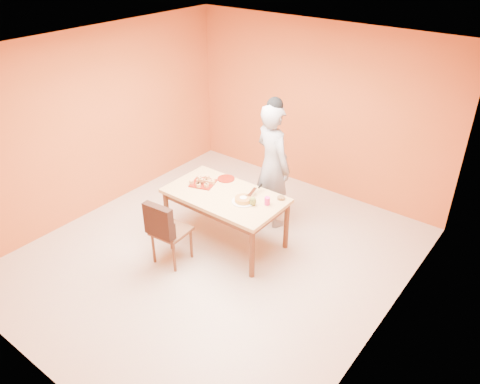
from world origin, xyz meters
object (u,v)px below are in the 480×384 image
Objects in this scene: red_dinner_plate at (226,179)px; magenta_glass at (267,201)px; dining_table at (225,200)px; checker_tin at (281,198)px; egg_ornament at (253,201)px; dining_chair at (170,230)px; person at (273,165)px; pastry_platter at (203,183)px; sponge_cake at (243,199)px.

magenta_glass is (0.85, -0.21, 0.05)m from red_dinner_plate.
dining_table is 0.75m from checker_tin.
magenta_glass is (0.14, 0.13, -0.01)m from egg_ornament.
magenta_glass is at bearing -106.69° from checker_tin.
dining_chair is 1.30m from magenta_glass.
magenta_glass is (0.40, -0.70, -0.11)m from person.
checker_tin reaches higher than pastry_platter.
sponge_cake is at bearing -153.99° from magenta_glass.
dining_chair reaches higher than egg_ornament.
egg_ornament is (0.71, -0.33, 0.05)m from red_dinner_plate.
pastry_platter is 1.39× the size of sponge_cake.
dining_table is at bearing 64.62° from dining_chair.
pastry_platter is at bearing -174.81° from magenta_glass.
dining_chair is at bearing -91.64° from red_dinner_plate.
pastry_platter is (-0.42, 0.04, 0.10)m from dining_table.
magenta_glass is at bearing 12.13° from dining_table.
red_dinner_plate is at bearing -178.97° from checker_tin.
red_dinner_plate is 1.08× the size of sponge_cake.
magenta_glass reaches higher than red_dinner_plate.
dining_table is 0.43m from red_dinner_plate.
dining_chair is 1.12m from egg_ornament.
person is at bearing 76.84° from dining_table.
dining_chair is 7.72× the size of egg_ornament.
person is 15.07× the size of egg_ornament.
dining_chair is at bearing -110.54° from egg_ornament.
checker_tin reaches higher than dining_table.
sponge_cake is (0.31, -0.01, 0.13)m from dining_table.
red_dinner_plate is at bearing 83.27° from dining_chair.
checker_tin is (0.94, 1.12, 0.29)m from dining_chair.
red_dinner_plate is 0.87m from magenta_glass.
person is 0.81m from magenta_glass.
pastry_platter is 2.96× the size of magenta_glass.
sponge_cake is at bearing -152.50° from egg_ornament.
checker_tin is at bearing 27.97° from dining_table.
dining_table is at bearing 97.48° from person.
person reaches higher than checker_tin.
magenta_glass reaches higher than checker_tin.
egg_ornament is (0.14, 0.01, 0.02)m from sponge_cake.
person reaches higher than sponge_cake.
red_dinner_plate is 0.91m from checker_tin.
sponge_cake is (0.60, 0.76, 0.31)m from dining_chair.
person is at bearing 119.57° from magenta_glass.
checker_tin is (0.66, 0.35, 0.11)m from dining_table.
pastry_platter is at bearing 72.94° from person.
person reaches higher than magenta_glass.
person is 0.86m from sponge_cake.
dining_chair is 9.33× the size of checker_tin.
red_dinner_plate is at bearing 60.90° from pastry_platter.
pastry_platter is 1.28× the size of red_dinner_plate.
person is 0.68m from red_dinner_plate.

